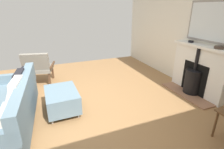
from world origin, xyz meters
TOP-DOWN VIEW (x-y plane):
  - ground_plane at (0.00, 0.00)m, footprint 5.88×6.02m
  - wall_left at (-2.94, 0.00)m, footprint 0.12×6.02m
  - fireplace at (-2.74, 0.28)m, footprint 0.54×1.37m
  - mirror_over_mantel at (-2.85, 0.28)m, footprint 0.04×1.09m
  - mantel_bowl_near at (-2.76, -0.06)m, footprint 0.12×0.12m
  - mantel_bowl_far at (-2.76, 0.61)m, footprint 0.17×0.17m
  - sofa at (0.86, 0.12)m, footprint 0.90×1.95m
  - ottoman at (0.07, -0.08)m, footprint 0.56×0.78m
  - armchair_accent at (0.44, -1.52)m, footprint 0.78×0.72m

SIDE VIEW (x-z plane):
  - ground_plane at x=0.00m, z-range -0.01..0.00m
  - ottoman at x=0.07m, z-range 0.04..0.46m
  - sofa at x=0.86m, z-range -0.05..0.77m
  - armchair_accent at x=0.44m, z-range 0.04..0.87m
  - fireplace at x=-2.74m, z-range -0.06..1.01m
  - mantel_bowl_near at x=-2.76m, z-range 1.07..1.12m
  - mantel_bowl_far at x=-2.76m, z-range 1.07..1.12m
  - wall_left at x=-2.94m, z-range 0.00..2.73m
  - mirror_over_mantel at x=-2.85m, z-range 1.13..1.92m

